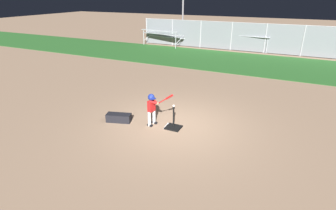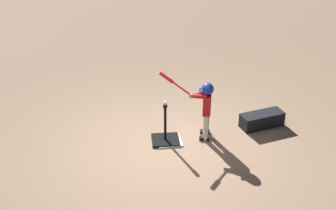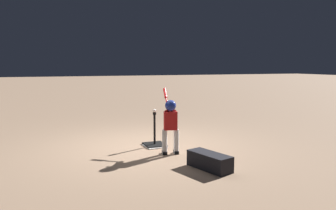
{
  "view_description": "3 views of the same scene",
  "coord_description": "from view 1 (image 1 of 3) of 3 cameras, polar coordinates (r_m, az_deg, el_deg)",
  "views": [
    {
      "loc": [
        3.08,
        -7.2,
        4.09
      ],
      "look_at": [
        -0.29,
        -0.03,
        0.7
      ],
      "focal_mm": 28.0,
      "sensor_mm": 36.0,
      "label": 1
    },
    {
      "loc": [
        0.59,
        7.0,
        4.66
      ],
      "look_at": [
        -0.06,
        -0.31,
        0.7
      ],
      "focal_mm": 50.0,
      "sensor_mm": 36.0,
      "label": 2
    },
    {
      "loc": [
        -6.8,
        2.05,
        1.8
      ],
      "look_at": [
        -0.22,
        -0.45,
        0.93
      ],
      "focal_mm": 35.0,
      "sensor_mm": 36.0,
      "label": 3
    }
  ],
  "objects": [
    {
      "name": "baseball",
      "position": [
        8.32,
        1.24,
        -0.2
      ],
      "size": [
        0.07,
        0.07,
        0.07
      ],
      "primitive_type": "sphere",
      "color": "white",
      "rests_on": "batting_tee"
    },
    {
      "name": "batter_child",
      "position": [
        8.57,
        -3.44,
        -0.13
      ],
      "size": [
        0.97,
        0.39,
        1.28
      ],
      "color": "silver",
      "rests_on": "ground_plane"
    },
    {
      "name": "equipment_bag",
      "position": [
        9.18,
        -10.65,
        -2.74
      ],
      "size": [
        0.9,
        0.55,
        0.28
      ],
      "primitive_type": "cube",
      "rotation": [
        0.0,
        0.0,
        0.29
      ],
      "color": "black",
      "rests_on": "ground_plane"
    },
    {
      "name": "bleachers_left_center",
      "position": [
        21.99,
        17.28,
        12.99
      ],
      "size": [
        3.45,
        2.43,
        1.18
      ],
      "color": "#ADAFB7",
      "rests_on": "ground_plane"
    },
    {
      "name": "grass_outfield_strip",
      "position": [
        17.72,
        14.7,
        9.12
      ],
      "size": [
        56.0,
        5.85,
        0.02
      ],
      "primitive_type": "cube",
      "color": "#286026",
      "rests_on": "ground_plane"
    },
    {
      "name": "home_plate",
      "position": [
        8.7,
        0.82,
        -4.79
      ],
      "size": [
        0.48,
        0.48,
        0.02
      ],
      "primitive_type": "cube",
      "rotation": [
        0.0,
        0.0,
        0.1
      ],
      "color": "white",
      "rests_on": "ground_plane"
    },
    {
      "name": "ground_plane",
      "position": [
        8.83,
        1.8,
        -4.41
      ],
      "size": [
        90.0,
        90.0,
        0.0
      ],
      "primitive_type": "plane",
      "color": "#93755B"
    },
    {
      "name": "backstop_fence",
      "position": [
        20.93,
        17.01,
        14.04
      ],
      "size": [
        17.35,
        0.08,
        2.13
      ],
      "color": "#9E9EA3",
      "rests_on": "ground_plane"
    },
    {
      "name": "bleachers_right_center",
      "position": [
        23.09,
        -0.27,
        14.61
      ],
      "size": [
        3.79,
        3.01,
        1.33
      ],
      "color": "#ADAFB7",
      "rests_on": "ground_plane"
    },
    {
      "name": "batting_tee",
      "position": [
        8.62,
        1.2,
        -4.48
      ],
      "size": [
        0.5,
        0.45,
        0.75
      ],
      "color": "black",
      "rests_on": "ground_plane"
    }
  ]
}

